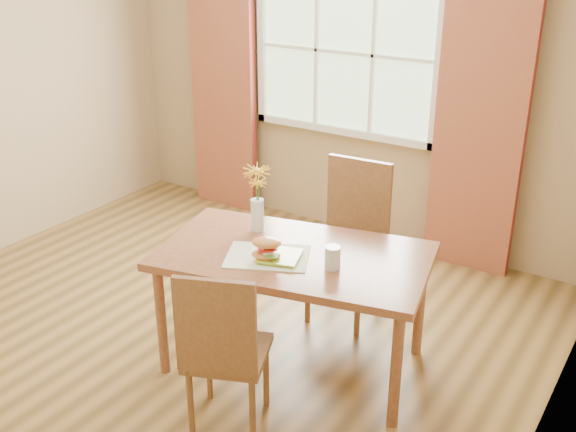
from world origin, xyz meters
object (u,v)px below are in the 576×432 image
(croissant_sandwich, at_px, (266,249))
(flower_vase, at_px, (257,193))
(chair_near, at_px, (223,346))
(water_glass, at_px, (333,258))
(dining_table, at_px, (294,264))
(chair_far, at_px, (351,233))

(croissant_sandwich, relative_size, flower_vase, 0.48)
(chair_near, distance_m, water_glass, 0.74)
(chair_near, bearing_deg, water_glass, 47.03)
(dining_table, relative_size, flower_vase, 4.05)
(chair_near, bearing_deg, croissant_sandwich, 78.26)
(water_glass, bearing_deg, chair_far, 110.24)
(chair_far, xyz_separation_m, croissant_sandwich, (-0.06, -0.88, 0.23))
(flower_vase, bearing_deg, chair_near, -65.85)
(croissant_sandwich, distance_m, water_glass, 0.36)
(croissant_sandwich, bearing_deg, chair_near, -103.15)
(chair_near, relative_size, flower_vase, 2.33)
(chair_near, xyz_separation_m, flower_vase, (-0.37, 0.83, 0.46))
(croissant_sandwich, xyz_separation_m, flower_vase, (-0.27, 0.30, 0.17))
(dining_table, height_order, water_glass, water_glass)
(flower_vase, bearing_deg, chair_far, 59.85)
(chair_near, height_order, croissant_sandwich, chair_near)
(water_glass, relative_size, flower_vase, 0.31)
(chair_near, bearing_deg, flower_vase, 91.72)
(water_glass, bearing_deg, flower_vase, 163.44)
(chair_far, bearing_deg, flower_vase, -123.98)
(dining_table, relative_size, water_glass, 13.05)
(dining_table, distance_m, chair_far, 0.72)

